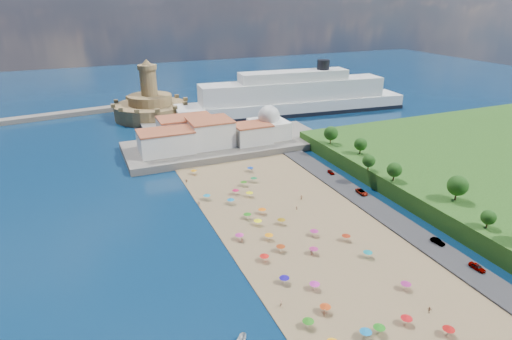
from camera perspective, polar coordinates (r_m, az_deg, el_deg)
name	(u,v)px	position (r m, az deg, el deg)	size (l,w,h in m)	color
ground	(276,226)	(129.57, 2.73, -7.40)	(700.00, 700.00, 0.00)	#071938
terrace	(227,144)	(194.38, -3.93, 3.41)	(90.00, 36.00, 3.00)	#59544C
jetty	(162,130)	(221.56, -12.37, 5.23)	(18.00, 70.00, 2.40)	#59544C
waterfront_buildings	(198,134)	(189.37, -7.78, 4.77)	(57.00, 29.00, 11.00)	silver
domed_building	(269,125)	(197.49, 1.72, 6.03)	(16.00, 16.00, 15.00)	silver
fortress	(151,106)	(248.75, -13.87, 8.26)	(40.00, 40.00, 32.40)	olive
cruise_ship	(293,98)	(252.25, 4.99, 9.51)	(138.30, 32.59, 29.92)	black
beach_parasols	(300,251)	(114.32, 5.84, -10.66)	(31.26, 116.47, 2.20)	gray
beachgoers	(278,231)	(124.45, 2.98, -8.15)	(34.24, 93.96, 1.87)	tan
parked_cars	(390,210)	(141.58, 17.39, -5.13)	(2.55, 71.38, 1.45)	gray
hillside_trees	(419,176)	(147.27, 20.95, -0.73)	(15.07, 109.41, 7.99)	#382314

